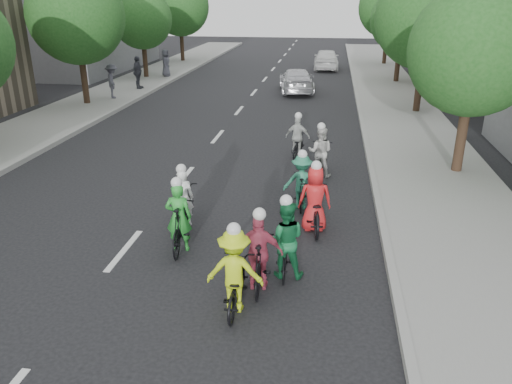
% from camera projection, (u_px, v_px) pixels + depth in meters
% --- Properties ---
extents(ground, '(120.00, 120.00, 0.00)m').
position_uv_depth(ground, '(124.00, 250.00, 11.63)').
color(ground, black).
rests_on(ground, ground).
extents(sidewalk_left, '(4.00, 80.00, 0.15)m').
position_uv_depth(sidewalk_left, '(40.00, 128.00, 21.88)').
color(sidewalk_left, gray).
rests_on(sidewalk_left, ground).
extents(curb_left, '(0.18, 80.00, 0.18)m').
position_uv_depth(curb_left, '(81.00, 129.00, 21.60)').
color(curb_left, '#999993').
rests_on(curb_left, ground).
extents(sidewalk_right, '(4.00, 80.00, 0.15)m').
position_uv_depth(sidewalk_right, '(416.00, 143.00, 19.68)').
color(sidewalk_right, gray).
rests_on(sidewalk_right, ground).
extents(curb_right, '(0.18, 80.00, 0.18)m').
position_uv_depth(curb_right, '(365.00, 140.00, 19.95)').
color(curb_right, '#999993').
rests_on(curb_right, ground).
extents(bldg_sw, '(10.00, 14.00, 8.00)m').
position_uv_depth(bldg_sw, '(63.00, 15.00, 38.04)').
color(bldg_sw, slate).
rests_on(bldg_sw, ground).
extents(tree_l_3, '(4.80, 4.80, 6.93)m').
position_uv_depth(tree_l_3, '(76.00, 16.00, 24.84)').
color(tree_l_3, black).
rests_on(tree_l_3, ground).
extents(tree_l_4, '(4.00, 4.00, 5.97)m').
position_uv_depth(tree_l_4, '(142.00, 19.00, 33.31)').
color(tree_l_4, black).
rests_on(tree_l_4, ground).
extents(tree_l_5, '(4.80, 4.80, 6.93)m').
position_uv_depth(tree_l_5, '(180.00, 6.00, 41.37)').
color(tree_l_5, black).
rests_on(tree_l_5, ground).
extents(tree_r_0, '(4.00, 4.00, 5.97)m').
position_uv_depth(tree_r_0, '(475.00, 51.00, 15.01)').
color(tree_r_0, black).
rests_on(tree_r_0, ground).
extents(tree_r_1, '(4.80, 4.80, 6.93)m').
position_uv_depth(tree_r_1, '(427.00, 17.00, 23.06)').
color(tree_r_1, black).
rests_on(tree_r_1, ground).
extents(tree_r_2, '(4.00, 4.00, 5.97)m').
position_uv_depth(tree_r_2, '(402.00, 20.00, 31.53)').
color(tree_r_2, black).
rests_on(tree_r_2, ground).
extents(tree_r_3, '(4.80, 4.80, 6.93)m').
position_uv_depth(tree_r_3, '(389.00, 7.00, 39.59)').
color(tree_r_3, black).
rests_on(tree_r_3, ground).
extents(cyclist_0, '(0.94, 1.86, 1.65)m').
position_uv_depth(cyclist_0, '(184.00, 204.00, 12.79)').
color(cyclist_0, black).
rests_on(cyclist_0, ground).
extents(cyclist_1, '(0.85, 1.50, 1.84)m').
position_uv_depth(cyclist_1, '(285.00, 245.00, 10.39)').
color(cyclist_1, black).
rests_on(cyclist_1, ground).
extents(cyclist_2, '(1.08, 1.71, 1.80)m').
position_uv_depth(cyclist_2, '(235.00, 277.00, 9.28)').
color(cyclist_2, black).
rests_on(cyclist_2, ground).
extents(cyclist_3, '(0.97, 1.80, 1.77)m').
position_uv_depth(cyclist_3, '(260.00, 258.00, 9.97)').
color(cyclist_3, black).
rests_on(cyclist_3, ground).
extents(cyclist_4, '(0.90, 2.01, 1.83)m').
position_uv_depth(cyclist_4, '(315.00, 205.00, 12.48)').
color(cyclist_4, black).
rests_on(cyclist_4, ground).
extents(cyclist_5, '(0.71, 1.90, 1.80)m').
position_uv_depth(cyclist_5, '(180.00, 223.00, 11.51)').
color(cyclist_5, black).
rests_on(cyclist_5, ground).
extents(cyclist_6, '(0.88, 1.97, 1.78)m').
position_uv_depth(cyclist_6, '(320.00, 157.00, 16.19)').
color(cyclist_6, black).
rests_on(cyclist_6, ground).
extents(cyclist_7, '(1.02, 1.60, 1.69)m').
position_uv_depth(cyclist_7, '(301.00, 185.00, 13.72)').
color(cyclist_7, black).
rests_on(cyclist_7, ground).
extents(cyclist_8, '(0.92, 1.67, 1.65)m').
position_uv_depth(cyclist_8, '(298.00, 141.00, 18.09)').
color(cyclist_8, black).
rests_on(cyclist_8, ground).
extents(follow_car_lead, '(2.55, 4.93, 1.37)m').
position_uv_depth(follow_car_lead, '(296.00, 80.00, 29.96)').
color(follow_car_lead, silver).
rests_on(follow_car_lead, ground).
extents(follow_car_trail, '(1.98, 4.67, 1.58)m').
position_uv_depth(follow_car_trail, '(326.00, 59.00, 38.74)').
color(follow_car_trail, white).
rests_on(follow_car_trail, ground).
extents(spectator_0, '(1.10, 1.36, 1.84)m').
position_uv_depth(spectator_0, '(112.00, 81.00, 27.33)').
color(spectator_0, '#504E5B').
rests_on(spectator_0, sidewalk_left).
extents(spectator_1, '(0.48, 1.13, 1.93)m').
position_uv_depth(spectator_1, '(138.00, 72.00, 30.03)').
color(spectator_1, '#44464F').
rests_on(spectator_1, sidewalk_left).
extents(spectator_2, '(0.65, 0.93, 1.81)m').
position_uv_depth(spectator_2, '(166.00, 63.00, 34.52)').
color(spectator_2, '#555462').
rests_on(spectator_2, sidewalk_left).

